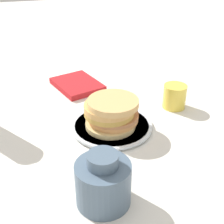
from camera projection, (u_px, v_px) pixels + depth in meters
name	position (u px, v px, depth m)	size (l,w,h in m)	color
ground_plane	(118.00, 127.00, 0.89)	(4.00, 4.00, 0.00)	silver
plate	(112.00, 126.00, 0.88)	(0.23, 0.23, 0.01)	silver
pancake_stack	(111.00, 113.00, 0.86)	(0.15, 0.15, 0.08)	#D7B978
juice_glass	(175.00, 96.00, 0.98)	(0.07, 0.07, 0.07)	yellow
cream_jug	(103.00, 182.00, 0.62)	(0.11, 0.11, 0.12)	#4C6075
napkin	(77.00, 85.00, 1.12)	(0.21, 0.19, 0.02)	red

